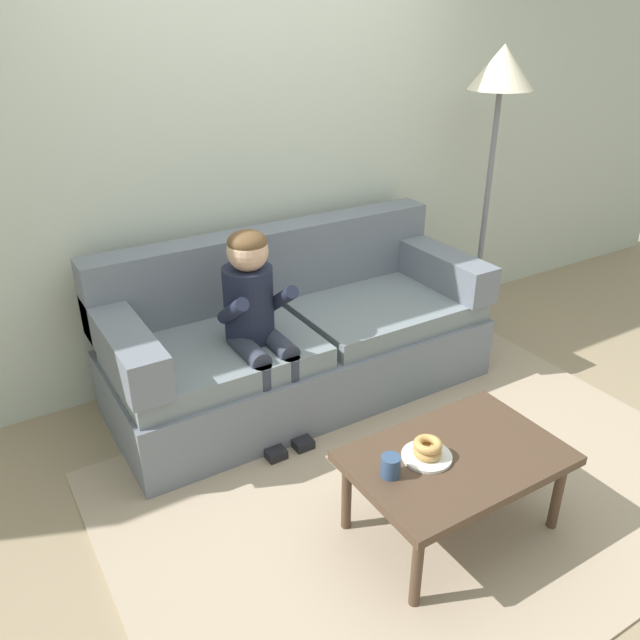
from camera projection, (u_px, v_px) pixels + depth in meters
name	position (u px, v px, depth m)	size (l,w,h in m)	color
ground	(392.00, 460.00, 3.26)	(10.00, 10.00, 0.00)	#9E896B
wall_back	(258.00, 137.00, 3.71)	(8.00, 0.10, 2.80)	beige
area_rug	(424.00, 487.00, 3.07)	(2.91, 2.00, 0.01)	tan
couch	(297.00, 339.00, 3.72)	(2.19, 0.90, 0.93)	slate
coffee_table	(456.00, 463.00, 2.68)	(0.90, 0.60, 0.41)	#4C3828
person_child	(256.00, 314.00, 3.25)	(0.34, 0.58, 1.10)	#1E2338
plate	(427.00, 456.00, 2.63)	(0.21, 0.21, 0.01)	white
donut	(427.00, 452.00, 2.62)	(0.12, 0.12, 0.04)	tan
donut_second	(428.00, 444.00, 2.60)	(0.12, 0.12, 0.04)	tan
mug	(391.00, 466.00, 2.52)	(0.08, 0.08, 0.09)	#334C72
toy_controller	(434.00, 421.00, 3.52)	(0.23, 0.09, 0.05)	#339E56
floor_lamp	(500.00, 92.00, 3.90)	(0.40, 0.40, 1.88)	slate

